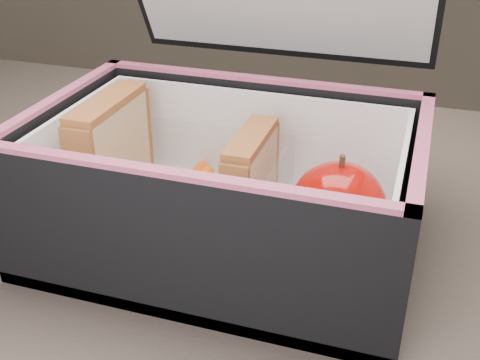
# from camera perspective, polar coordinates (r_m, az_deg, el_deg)

# --- Properties ---
(kitchen_table) EXTENTS (1.20, 0.80, 0.75)m
(kitchen_table) POSITION_cam_1_polar(r_m,az_deg,el_deg) (0.62, 0.30, -12.49)
(kitchen_table) COLOR #51463E
(kitchen_table) RESTS_ON ground
(lunch_bag) EXTENTS (0.32, 0.31, 0.31)m
(lunch_bag) POSITION_cam_1_polar(r_m,az_deg,el_deg) (0.52, -1.21, 0.46)
(lunch_bag) COLOR black
(lunch_bag) RESTS_ON kitchen_table
(plastic_tub) EXTENTS (0.18, 0.13, 0.07)m
(plastic_tub) POSITION_cam_1_polar(r_m,az_deg,el_deg) (0.54, -5.68, -0.78)
(plastic_tub) COLOR white
(plastic_tub) RESTS_ON lunch_bag
(sandwich_left) EXTENTS (0.03, 0.10, 0.11)m
(sandwich_left) POSITION_cam_1_polar(r_m,az_deg,el_deg) (0.56, -12.03, 2.18)
(sandwich_left) COLOR tan
(sandwich_left) RESTS_ON plastic_tub
(sandwich_right) EXTENTS (0.02, 0.09, 0.10)m
(sandwich_right) POSITION_cam_1_polar(r_m,az_deg,el_deg) (0.51, 1.03, -0.52)
(sandwich_right) COLOR tan
(sandwich_right) RESTS_ON plastic_tub
(carrot_sticks) EXTENTS (0.05, 0.16, 0.03)m
(carrot_sticks) POSITION_cam_1_polar(r_m,az_deg,el_deg) (0.54, -5.80, -2.80)
(carrot_sticks) COLOR orange
(carrot_sticks) RESTS_ON plastic_tub
(paper_napkin) EXTENTS (0.08, 0.08, 0.01)m
(paper_napkin) POSITION_cam_1_polar(r_m,az_deg,el_deg) (0.52, 8.87, -6.14)
(paper_napkin) COLOR white
(paper_napkin) RESTS_ON lunch_bag
(red_apple) EXTENTS (0.09, 0.09, 0.08)m
(red_apple) POSITION_cam_1_polar(r_m,az_deg,el_deg) (0.50, 9.29, -2.35)
(red_apple) COLOR maroon
(red_apple) RESTS_ON paper_napkin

